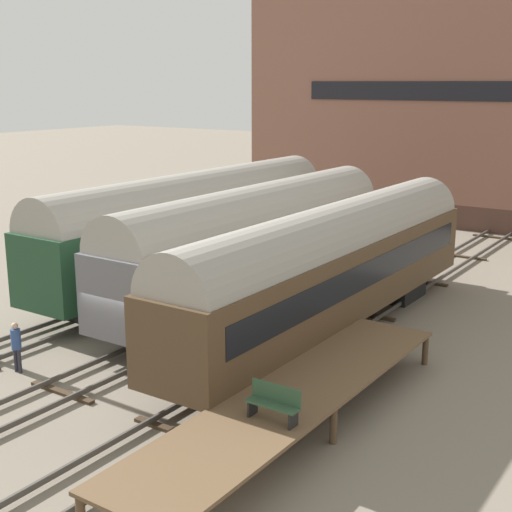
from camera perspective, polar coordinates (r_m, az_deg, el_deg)
The scene contains 11 objects.
ground_plane at distance 24.75m, azimuth -9.96°, elevation -8.41°, with size 200.00×200.00×0.00m, color slate.
track_left at distance 27.77m, azimuth -16.57°, elevation -5.98°, with size 2.60×60.00×0.26m.
track_middle at distance 24.69m, azimuth -9.97°, elevation -8.10°, with size 2.60×60.00×0.26m.
track_right at distance 22.06m, azimuth -1.55°, elevation -10.61°, with size 2.60×60.00×0.26m.
train_car_grey at distance 29.52m, azimuth 0.04°, elevation 1.42°, with size 2.97×16.98×5.18m.
train_car_brown at distance 26.06m, azimuth 6.20°, elevation -0.51°, with size 2.87×18.50×5.01m.
train_car_green at distance 33.19m, azimuth -4.90°, elevation 2.84°, with size 3.03×18.55×5.27m.
station_platform at distance 19.55m, azimuth 3.08°, elevation -11.10°, with size 2.71×13.32×1.12m.
bench at distance 17.86m, azimuth 1.46°, elevation -11.57°, with size 1.40×0.40×0.91m.
person_worker at distance 24.52m, azimuth -18.64°, elevation -6.58°, with size 0.32×0.32×1.71m.
warehouse_building at distance 51.72m, azimuth 19.45°, elevation 11.49°, with size 34.29×10.83×15.83m.
Camera 1 is at (16.16, -16.31, 9.23)m, focal length 50.00 mm.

